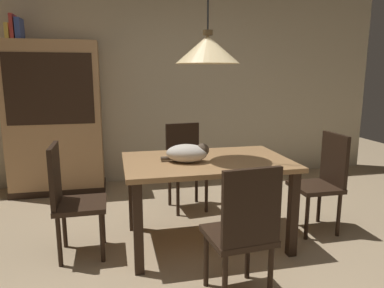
% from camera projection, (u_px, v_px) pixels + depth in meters
% --- Properties ---
extents(ground, '(10.00, 10.00, 0.00)m').
position_uv_depth(ground, '(208.00, 280.00, 2.58)').
color(ground, tan).
extents(back_wall, '(6.40, 0.10, 2.90)m').
position_uv_depth(back_wall, '(158.00, 75.00, 4.83)').
color(back_wall, beige).
rests_on(back_wall, ground).
extents(dining_table, '(1.40, 0.90, 0.75)m').
position_uv_depth(dining_table, '(207.00, 171.00, 3.05)').
color(dining_table, '#A87A4C').
rests_on(dining_table, ground).
extents(chair_left_side, '(0.40, 0.40, 0.93)m').
position_uv_depth(chair_left_side, '(70.00, 196.00, 2.83)').
color(chair_left_side, black).
rests_on(chair_left_side, ground).
extents(chair_near_front, '(0.44, 0.44, 0.93)m').
position_uv_depth(chair_near_front, '(243.00, 229.00, 2.23)').
color(chair_near_front, black).
rests_on(chair_near_front, ground).
extents(chair_right_side, '(0.40, 0.40, 0.93)m').
position_uv_depth(chair_right_side, '(323.00, 178.00, 3.31)').
color(chair_right_side, black).
rests_on(chair_right_side, ground).
extents(chair_far_back, '(0.44, 0.44, 0.93)m').
position_uv_depth(chair_far_back, '(185.00, 162.00, 3.91)').
color(chair_far_back, black).
rests_on(chair_far_back, ground).
extents(cat_sleeping, '(0.40, 0.30, 0.16)m').
position_uv_depth(cat_sleeping, '(188.00, 153.00, 2.93)').
color(cat_sleeping, beige).
rests_on(cat_sleeping, dining_table).
extents(pendant_lamp, '(0.52, 0.52, 1.30)m').
position_uv_depth(pendant_lamp, '(208.00, 49.00, 2.85)').
color(pendant_lamp, beige).
extents(hutch_bookcase, '(1.12, 0.45, 1.85)m').
position_uv_depth(hutch_bookcase, '(55.00, 122.00, 4.34)').
color(hutch_bookcase, tan).
rests_on(hutch_bookcase, ground).
extents(book_yellow_short, '(0.04, 0.20, 0.18)m').
position_uv_depth(book_yellow_short, '(8.00, 32.00, 4.04)').
color(book_yellow_short, gold).
rests_on(book_yellow_short, hutch_bookcase).
extents(book_red_tall, '(0.04, 0.22, 0.28)m').
position_uv_depth(book_red_tall, '(13.00, 27.00, 4.05)').
color(book_red_tall, '#B73833').
rests_on(book_red_tall, hutch_bookcase).
extents(book_blue_wide, '(0.06, 0.24, 0.24)m').
position_uv_depth(book_blue_wide, '(20.00, 29.00, 4.06)').
color(book_blue_wide, '#384C93').
rests_on(book_blue_wide, hutch_bookcase).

